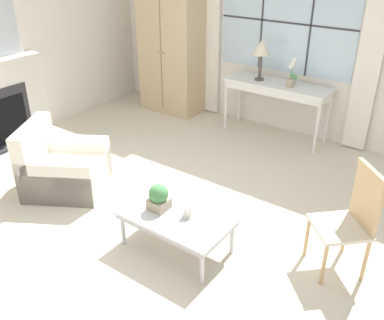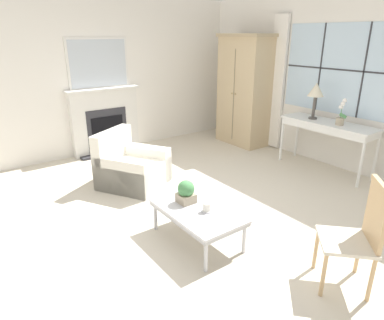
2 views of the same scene
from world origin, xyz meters
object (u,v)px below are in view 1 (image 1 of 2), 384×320
armoire (172,47)px  armchair_upholstered (63,169)px  coffee_table (176,219)px  console_table (277,89)px  pillar_candle (188,212)px  potted_plant_small (159,197)px  potted_orchid (291,76)px  side_chair_wooden (352,215)px  table_lamp (261,49)px

armoire → armchair_upholstered: (0.57, -2.83, -0.82)m
coffee_table → console_table: bearing=98.2°
armoire → pillar_candle: (2.43, -2.89, -0.65)m
armoire → potted_plant_small: (2.13, -2.94, -0.57)m
potted_orchid → pillar_candle: (0.31, -2.87, -0.54)m
armchair_upholstered → side_chair_wooden: size_ratio=1.14×
table_lamp → potted_plant_small: table_lamp is taller
armoire → table_lamp: armoire is taller
console_table → potted_orchid: potted_orchid is taller
side_chair_wooden → potted_plant_small: bearing=-156.7°
console_table → coffee_table: console_table is taller
console_table → side_chair_wooden: 2.91m
console_table → armoire: bearing=-179.4°
potted_plant_small → potted_orchid: bearing=90.2°
armoire → table_lamp: (1.62, -0.00, 0.19)m
armchair_upholstered → coffee_table: armchair_upholstered is taller
console_table → armchair_upholstered: (-1.35, -2.85, -0.47)m
table_lamp → pillar_candle: bearing=-74.4°
armoire → potted_plant_small: armoire is taller
potted_orchid → pillar_candle: potted_orchid is taller
console_table → armchair_upholstered: console_table is taller
potted_orchid → armchair_upholstered: size_ratio=0.36×
potted_plant_small → pillar_candle: potted_plant_small is taller
table_lamp → pillar_candle: table_lamp is taller
coffee_table → armoire: bearing=128.5°
armchair_upholstered → potted_plant_small: size_ratio=4.43×
coffee_table → pillar_candle: bearing=29.2°
armoire → console_table: (1.91, 0.02, -0.35)m
coffee_table → side_chair_wooden: bearing=26.4°
armoire → potted_orchid: bearing=-0.4°
console_table → pillar_candle: bearing=-79.9°
armoire → armchair_upholstered: bearing=-78.7°
table_lamp → side_chair_wooden: 3.16m
table_lamp → pillar_candle: size_ratio=5.21×
side_chair_wooden → console_table: bearing=128.7°
potted_orchid → potted_plant_small: bearing=-89.8°
armoire → coffee_table: bearing=-51.5°
table_lamp → potted_orchid: size_ratio=1.42×
side_chair_wooden → coffee_table: side_chair_wooden is taller
armoire → potted_orchid: 2.12m
potted_plant_small → pillar_candle: (0.30, 0.05, -0.08)m
coffee_table → potted_plant_small: size_ratio=3.96×
side_chair_wooden → pillar_candle: side_chair_wooden is taller
armchair_upholstered → pillar_candle: size_ratio=10.18×
side_chair_wooden → coffee_table: (-1.39, -0.69, -0.22)m
coffee_table → pillar_candle: (0.09, 0.05, 0.09)m
side_chair_wooden → coffee_table: size_ratio=0.98×
coffee_table → table_lamp: bearing=103.7°
console_table → potted_orchid: size_ratio=3.69×
console_table → side_chair_wooden: side_chair_wooden is taller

